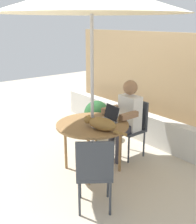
{
  "coord_description": "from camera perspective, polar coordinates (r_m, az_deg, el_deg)",
  "views": [
    {
      "loc": [
        2.93,
        -2.24,
        2.08
      ],
      "look_at": [
        0.0,
        0.1,
        0.87
      ],
      "focal_mm": 45.2,
      "sensor_mm": 36.0,
      "label": 1
    }
  ],
  "objects": [
    {
      "name": "laptop",
      "position": [
        4.02,
        2.17,
        -0.93
      ],
      "size": [
        0.33,
        0.28,
        0.21
      ],
      "color": "gray",
      "rests_on": "patio_table"
    },
    {
      "name": "planter_wall_low",
      "position": [
        5.01,
        11.66,
        -3.83
      ],
      "size": [
        5.04,
        0.2,
        0.51
      ],
      "primitive_type": "cube",
      "color": "beige",
      "rests_on": "ground"
    },
    {
      "name": "fence_back",
      "position": [
        5.27,
        16.34,
        4.77
      ],
      "size": [
        5.61,
        0.08,
        1.9
      ],
      "primitive_type": "cube",
      "color": "tan",
      "rests_on": "ground"
    },
    {
      "name": "potted_plant_near_fence",
      "position": [
        5.24,
        -0.28,
        -1.1
      ],
      "size": [
        0.47,
        0.47,
        0.69
      ],
      "color": "#595654",
      "rests_on": "ground"
    },
    {
      "name": "patio_table",
      "position": [
        3.95,
        -1.13,
        -3.18
      ],
      "size": [
        1.01,
        1.01,
        0.72
      ],
      "color": "olive",
      "rests_on": "ground"
    },
    {
      "name": "cat",
      "position": [
        3.68,
        0.54,
        -2.39
      ],
      "size": [
        0.64,
        0.31,
        0.17
      ],
      "color": "olive",
      "rests_on": "patio_table"
    },
    {
      "name": "person_seated",
      "position": [
        4.34,
        5.77,
        -0.68
      ],
      "size": [
        0.48,
        0.48,
        1.24
      ],
      "color": "white",
      "rests_on": "ground"
    },
    {
      "name": "chair_occupied",
      "position": [
        4.51,
        7.15,
        -2.32
      ],
      "size": [
        0.4,
        0.4,
        0.9
      ],
      "color": "#33383F",
      "rests_on": "ground"
    },
    {
      "name": "chair_empty",
      "position": [
        3.15,
        -0.72,
        -11.5
      ],
      "size": [
        0.56,
        0.56,
        0.9
      ],
      "color": "#33383F",
      "rests_on": "ground"
    },
    {
      "name": "ground_plane",
      "position": [
        4.23,
        -1.08,
        -11.55
      ],
      "size": [
        14.0,
        14.0,
        0.0
      ],
      "primitive_type": "plane",
      "color": "beige"
    }
  ]
}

